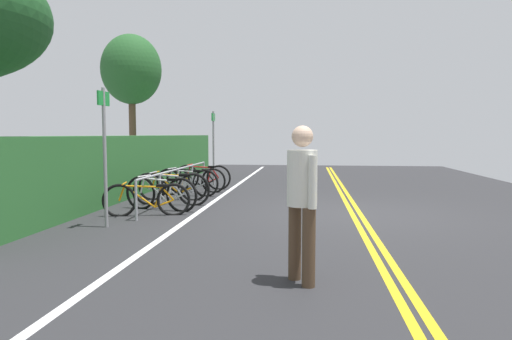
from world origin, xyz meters
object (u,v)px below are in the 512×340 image
at_px(bicycle_1, 161,193).
at_px(pedestrian, 302,193).
at_px(bicycle_3, 173,186).
at_px(bicycle_6, 203,177).
at_px(bicycle_2, 171,189).
at_px(bicycle_5, 196,180).
at_px(bicycle_0, 147,200).
at_px(sign_post_far, 213,141).
at_px(sign_post_near, 105,144).
at_px(bike_rack, 178,176).
at_px(tree_mid, 131,70).
at_px(bicycle_4, 187,182).

height_order(bicycle_1, pedestrian, pedestrian).
bearing_deg(bicycle_3, bicycle_6, -5.11).
bearing_deg(bicycle_2, bicycle_5, 0.55).
bearing_deg(bicycle_3, bicycle_0, -176.60).
bearing_deg(bicycle_3, bicycle_1, -172.77).
distance_m(bicycle_0, sign_post_far, 5.51).
distance_m(sign_post_near, sign_post_far, 6.55).
xyz_separation_m(bicycle_1, bicycle_5, (3.00, 0.01, -0.02)).
height_order(bicycle_3, sign_post_far, sign_post_far).
bearing_deg(bicycle_0, sign_post_far, -1.95).
bearing_deg(bike_rack, tree_mid, 30.22).
height_order(bicycle_1, tree_mid, tree_mid).
xyz_separation_m(bicycle_0, bicycle_6, (4.37, -0.08, 0.03)).
relative_size(bicycle_3, bicycle_5, 1.00).
relative_size(bike_rack, bicycle_2, 3.04).
bearing_deg(bicycle_3, bicycle_4, -7.88).
xyz_separation_m(bicycle_0, bicycle_5, (3.68, -0.04, 0.01)).
bearing_deg(bicycle_2, bicycle_1, 179.21).
relative_size(bike_rack, bicycle_4, 3.10).
distance_m(bicycle_0, bicycle_3, 2.12).
bearing_deg(bicycle_0, sign_post_near, 165.13).
xyz_separation_m(bicycle_1, sign_post_far, (4.72, -0.13, 1.03)).
relative_size(bicycle_6, pedestrian, 1.01).
height_order(bicycle_4, tree_mid, tree_mid).
bearing_deg(bicycle_3, bicycle_5, -6.20).
relative_size(bike_rack, bicycle_6, 3.22).
height_order(pedestrian, tree_mid, tree_mid).
distance_m(bicycle_1, bicycle_4, 2.28).
bearing_deg(pedestrian, bike_rack, 27.82).
height_order(bicycle_6, tree_mid, tree_mid).
height_order(bicycle_1, bicycle_5, bicycle_1).
relative_size(bicycle_3, bicycle_4, 0.98).
height_order(bicycle_3, bicycle_5, bicycle_3).
distance_m(bike_rack, bicycle_1, 1.52).
xyz_separation_m(sign_post_near, tree_mid, (9.63, 3.39, 2.63)).
relative_size(bicycle_4, sign_post_near, 0.74).
distance_m(bicycle_6, sign_post_far, 1.46).
bearing_deg(sign_post_far, bicycle_4, 175.49).
bearing_deg(sign_post_far, sign_post_near, 175.76).
bearing_deg(pedestrian, bicycle_6, 20.48).
distance_m(bicycle_0, sign_post_near, 1.61).
bearing_deg(tree_mid, bicycle_4, -146.38).
xyz_separation_m(bicycle_0, bicycle_2, (1.37, -0.07, 0.05)).
bearing_deg(sign_post_near, bicycle_4, -4.08).
relative_size(bicycle_2, sign_post_near, 0.76).
relative_size(bicycle_4, pedestrian, 1.05).
distance_m(bicycle_5, pedestrian, 7.98).
distance_m(bicycle_1, sign_post_far, 4.83).
relative_size(bicycle_2, bicycle_4, 1.02).
xyz_separation_m(bicycle_0, sign_post_near, (-1.13, 0.30, 1.10)).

